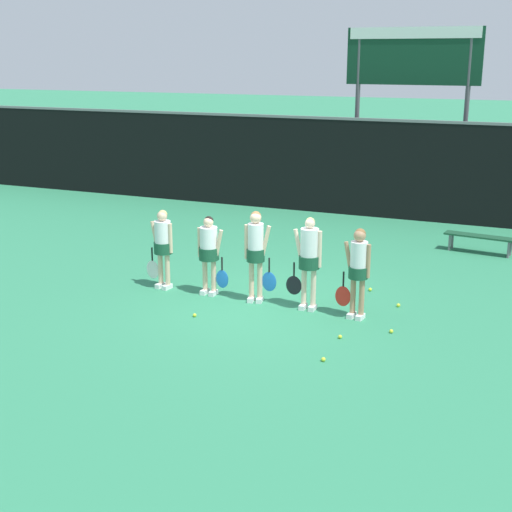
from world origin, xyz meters
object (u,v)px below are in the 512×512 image
object	(u,v)px
player_3	(309,256)
player_4	(358,266)
player_0	(163,243)
tennis_ball_6	(214,283)
player_1	(209,249)
bench_courtside	(480,238)
player_2	(256,249)
tennis_ball_3	(370,289)
tennis_ball_1	(340,337)
tennis_ball_4	(398,305)
tennis_ball_5	(391,331)
scoreboard	(413,69)
tennis_ball_0	(323,359)
tennis_ball_2	(195,315)

from	to	relation	value
player_3	player_4	bearing A→B (deg)	-6.97
player_0	tennis_ball_6	size ratio (longest dim) A/B	23.59
player_3	player_4	distance (m)	0.98
tennis_ball_6	player_1	bearing A→B (deg)	-71.70
bench_courtside	player_2	bearing A→B (deg)	-116.99
player_1	tennis_ball_3	world-z (taller)	player_1
player_0	player_1	bearing A→B (deg)	8.93
player_4	tennis_ball_3	distance (m)	1.89
tennis_ball_1	bench_courtside	bearing A→B (deg)	76.62
player_1	tennis_ball_4	xyz separation A→B (m)	(3.69, 0.73, -0.92)
tennis_ball_1	player_1	bearing A→B (deg)	158.21
tennis_ball_3	tennis_ball_5	bearing A→B (deg)	-66.65
player_0	player_2	size ratio (longest dim) A/B	0.91
bench_courtside	player_0	xyz separation A→B (m)	(-5.74, -5.39, 0.60)
player_2	tennis_ball_1	world-z (taller)	player_2
scoreboard	player_1	distance (m)	10.49
player_4	tennis_ball_3	world-z (taller)	player_4
bench_courtside	player_0	size ratio (longest dim) A/B	1.06
tennis_ball_0	tennis_ball_5	world-z (taller)	tennis_ball_0
player_0	tennis_ball_2	bearing A→B (deg)	-34.33
player_4	tennis_ball_2	size ratio (longest dim) A/B	24.72
player_4	tennis_ball_4	size ratio (longest dim) A/B	23.70
player_0	tennis_ball_5	distance (m)	5.05
scoreboard	player_4	xyz separation A→B (m)	(1.15, -9.92, -3.27)
scoreboard	tennis_ball_4	size ratio (longest dim) A/B	76.57
scoreboard	tennis_ball_4	world-z (taller)	scoreboard
bench_courtside	player_0	world-z (taller)	player_0
player_3	tennis_ball_2	distance (m)	2.40
bench_courtside	player_0	distance (m)	7.89
scoreboard	player_2	world-z (taller)	scoreboard
scoreboard	bench_courtside	size ratio (longest dim) A/B	3.13
tennis_ball_1	tennis_ball_3	distance (m)	2.70
tennis_ball_6	player_4	bearing A→B (deg)	-12.60
player_0	tennis_ball_1	world-z (taller)	player_0
scoreboard	tennis_ball_1	world-z (taller)	scoreboard
tennis_ball_0	tennis_ball_3	xyz separation A→B (m)	(-0.18, 3.71, 0.00)
player_0	tennis_ball_5	xyz separation A→B (m)	(4.92, -0.65, -0.94)
tennis_ball_0	tennis_ball_6	distance (m)	4.37
tennis_ball_0	tennis_ball_3	size ratio (longest dim) A/B	1.00
tennis_ball_5	tennis_ball_6	distance (m)	4.23
tennis_ball_0	tennis_ball_1	world-z (taller)	tennis_ball_0
player_3	tennis_ball_0	world-z (taller)	player_3
player_3	tennis_ball_2	world-z (taller)	player_3
scoreboard	player_0	distance (m)	10.74
player_2	tennis_ball_2	world-z (taller)	player_2
player_0	tennis_ball_1	bearing A→B (deg)	-8.07
tennis_ball_3	tennis_ball_5	world-z (taller)	tennis_ball_3
tennis_ball_2	tennis_ball_6	size ratio (longest dim) A/B	0.98
tennis_ball_0	tennis_ball_6	size ratio (longest dim) A/B	1.01
player_3	player_4	xyz separation A→B (m)	(0.98, -0.11, -0.05)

